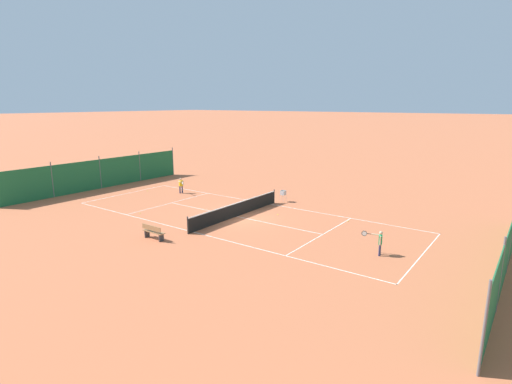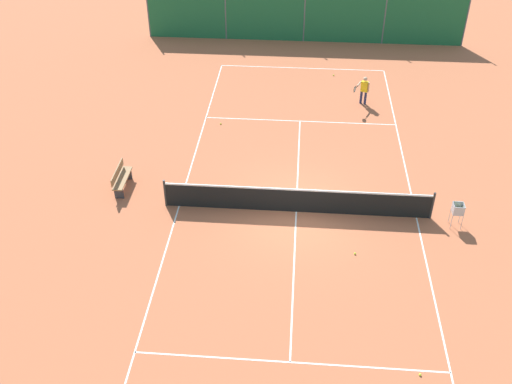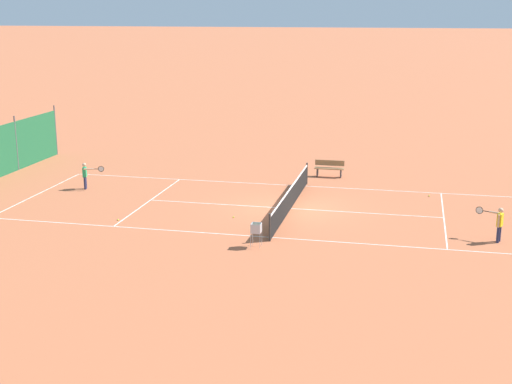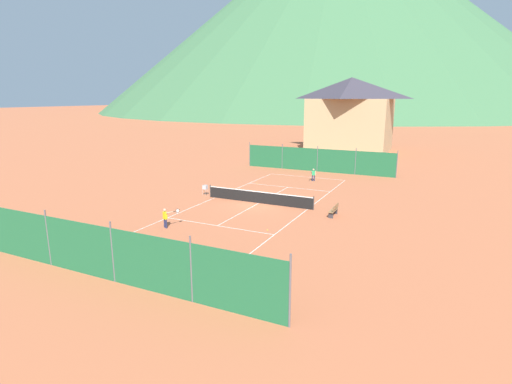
{
  "view_description": "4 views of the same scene",
  "coord_description": "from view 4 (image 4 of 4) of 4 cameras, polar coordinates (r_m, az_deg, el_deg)",
  "views": [
    {
      "loc": [
        20.16,
        16.2,
        7.47
      ],
      "look_at": [
        -1.81,
        0.29,
        1.4
      ],
      "focal_mm": 28.0,
      "sensor_mm": 36.0,
      "label": 1
    },
    {
      "loc": [
        0.09,
        16.41,
        12.68
      ],
      "look_at": [
        1.35,
        0.54,
        1.15
      ],
      "focal_mm": 42.0,
      "sensor_mm": 36.0,
      "label": 2
    },
    {
      "loc": [
        -29.14,
        -4.97,
        8.36
      ],
      "look_at": [
        -1.04,
        1.3,
        0.93
      ],
      "focal_mm": 50.0,
      "sensor_mm": 36.0,
      "label": 3
    },
    {
      "loc": [
        13.24,
        -27.93,
        8.32
      ],
      "look_at": [
        -0.25,
        -0.01,
        0.89
      ],
      "focal_mm": 28.0,
      "sensor_mm": 36.0,
      "label": 4
    }
  ],
  "objects": [
    {
      "name": "court_line_markings",
      "position": [
        32.0,
        0.41,
        -1.59
      ],
      "size": [
        8.25,
        23.85,
        0.01
      ],
      "color": "white",
      "rests_on": "ground"
    },
    {
      "name": "tennis_net",
      "position": [
        31.88,
        0.41,
        -0.73
      ],
      "size": [
        9.18,
        0.08,
        1.06
      ],
      "color": "#2D2D2D",
      "rests_on": "ground"
    },
    {
      "name": "tennis_ball_near_corner",
      "position": [
        34.6,
        -0.98,
        -0.39
      ],
      "size": [
        0.07,
        0.07,
        0.07
      ],
      "primitive_type": "sphere",
      "color": "#CCE033",
      "rests_on": "ground"
    },
    {
      "name": "player_near_service",
      "position": [
        26.49,
        -12.77,
        -3.45
      ],
      "size": [
        0.76,
        0.97,
        1.31
      ],
      "color": "#23284C",
      "rests_on": "ground"
    },
    {
      "name": "tennis_ball_by_net_right",
      "position": [
        39.13,
        0.15,
        1.25
      ],
      "size": [
        0.07,
        0.07,
        0.07
      ],
      "primitive_type": "sphere",
      "color": "#CCE033",
      "rests_on": "ground"
    },
    {
      "name": "ground_plane",
      "position": [
        32.01,
        0.41,
        -1.59
      ],
      "size": [
        600.0,
        600.0,
        0.0
      ],
      "primitive_type": "plane",
      "color": "#B7603D"
    },
    {
      "name": "ball_hopper",
      "position": [
        34.67,
        -7.28,
        0.6
      ],
      "size": [
        0.36,
        0.36,
        0.89
      ],
      "color": "#B7B7BC",
      "rests_on": "ground"
    },
    {
      "name": "tennis_ball_mid_court",
      "position": [
        25.56,
        1.64,
        -5.45
      ],
      "size": [
        0.07,
        0.07,
        0.07
      ],
      "primitive_type": "sphere",
      "color": "#CCE033",
      "rests_on": "ground"
    },
    {
      "name": "windscreen_fence_far",
      "position": [
        45.94,
        8.75,
        4.53
      ],
      "size": [
        17.28,
        0.08,
        2.9
      ],
      "color": "#1E6038",
      "rests_on": "ground"
    },
    {
      "name": "tennis_ball_alley_left",
      "position": [
        23.88,
        -14.7,
        -7.29
      ],
      "size": [
        0.07,
        0.07,
        0.07
      ],
      "primitive_type": "sphere",
      "color": "#CCE033",
      "rests_on": "ground"
    },
    {
      "name": "courtside_bench",
      "position": [
        28.99,
        11.06,
        -2.53
      ],
      "size": [
        0.36,
        1.5,
        0.84
      ],
      "color": "olive",
      "rests_on": "ground"
    },
    {
      "name": "windscreen_fence_near",
      "position": [
        19.46,
        -19.77,
        -8.48
      ],
      "size": [
        17.28,
        0.08,
        2.9
      ],
      "color": "#1E6038",
      "rests_on": "ground"
    },
    {
      "name": "mountain_west_ridge",
      "position": [
        256.75,
        11.53,
        23.59
      ],
      "size": [
        267.83,
        267.83,
        109.06
      ],
      "primitive_type": "cone",
      "color": "#3D6B42",
      "rests_on": "ground"
    },
    {
      "name": "alpine_chalet",
      "position": [
        65.01,
        13.31,
        10.92
      ],
      "size": [
        13.0,
        10.0,
        11.2
      ],
      "color": "tan",
      "rests_on": "ground"
    },
    {
      "name": "player_near_baseline",
      "position": [
        40.6,
        8.2,
        2.57
      ],
      "size": [
        0.42,
        1.09,
        1.27
      ],
      "color": "#23284C",
      "rests_on": "ground"
    }
  ]
}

